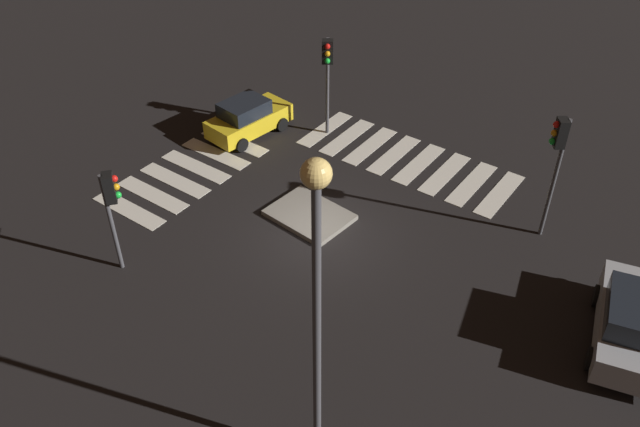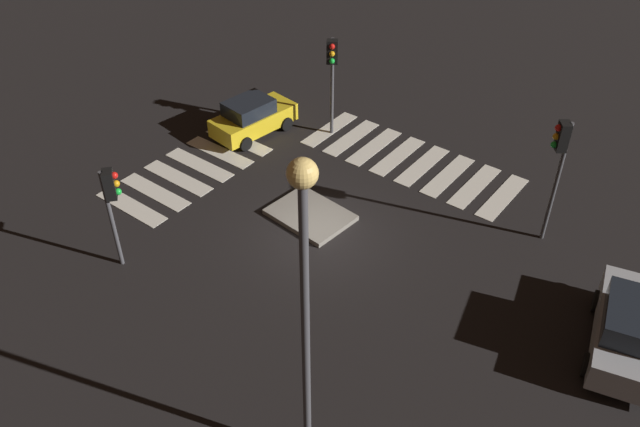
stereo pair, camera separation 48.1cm
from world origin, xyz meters
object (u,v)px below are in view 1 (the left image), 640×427
object	(u,v)px
traffic_light_east	(328,64)
street_lamp	(317,285)
traffic_light_north	(111,199)
traffic_light_south	(558,150)
car_yellow	(248,118)
car_silver	(633,323)
traffic_island	(309,215)

from	to	relation	value
traffic_light_east	street_lamp	bearing A→B (deg)	1.16
traffic_light_north	traffic_light_south	xyz separation A→B (m)	(-10.22, -9.45, 0.68)
car_yellow	traffic_light_south	world-z (taller)	traffic_light_south
car_silver	traffic_light_south	bearing A→B (deg)	36.51
traffic_island	car_silver	size ratio (longest dim) A/B	0.65
car_silver	traffic_island	bearing A→B (deg)	79.35
car_silver	traffic_light_north	xyz separation A→B (m)	(14.17, 6.15, 1.84)
traffic_light_north	car_yellow	bearing A→B (deg)	54.75
car_yellow	car_silver	world-z (taller)	car_silver
traffic_light_east	car_silver	bearing A→B (deg)	38.70
traffic_light_north	street_lamp	bearing A→B (deg)	-61.22
traffic_island	traffic_light_south	distance (m)	8.61
traffic_light_north	street_lamp	world-z (taller)	street_lamp
traffic_light_north	traffic_light_south	size ratio (longest dim) A/B	0.80
traffic_island	car_yellow	distance (m)	6.31
car_silver	car_yellow	bearing A→B (deg)	67.70
traffic_light_east	street_lamp	size ratio (longest dim) A/B	0.49
traffic_island	traffic_light_south	xyz separation A→B (m)	(-6.92, -3.87, 3.35)
traffic_island	car_yellow	size ratio (longest dim) A/B	0.77
traffic_light_south	car_silver	bearing A→B (deg)	103.14
traffic_light_east	traffic_light_south	size ratio (longest dim) A/B	0.94
traffic_light_east	traffic_light_north	world-z (taller)	traffic_light_east
traffic_light_east	traffic_light_north	xyz separation A→B (m)	(0.52, 10.56, -0.47)
car_silver	traffic_light_east	xyz separation A→B (m)	(13.65, -4.41, 2.31)
traffic_island	street_lamp	size ratio (longest dim) A/B	0.34
traffic_light_south	street_lamp	world-z (taller)	street_lamp
traffic_light_south	traffic_light_north	bearing A→B (deg)	5.74
car_silver	traffic_light_east	size ratio (longest dim) A/B	1.07
traffic_light_east	traffic_light_south	xyz separation A→B (m)	(-9.70, 1.11, 0.21)
car_yellow	car_silver	distance (m)	16.54
car_silver	traffic_light_east	bearing A→B (deg)	58.44
traffic_light_south	street_lamp	bearing A→B (deg)	47.40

